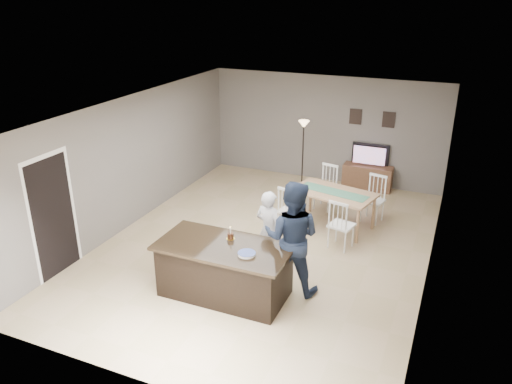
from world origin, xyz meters
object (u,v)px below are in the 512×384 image
at_px(floor_lamp, 303,137).
at_px(dining_table, 333,198).
at_px(tv_console, 367,177).
at_px(birthday_cake, 231,236).
at_px(kitchen_island, 225,270).
at_px(plate_stack, 247,254).
at_px(man, 292,238).
at_px(television, 370,155).
at_px(woman, 269,230).

bearing_deg(floor_lamp, dining_table, -54.25).
bearing_deg(tv_console, floor_lamp, -153.72).
xyz_separation_m(tv_console, birthday_cake, (-1.20, -5.33, 0.65)).
xyz_separation_m(kitchen_island, plate_stack, (0.46, -0.15, 0.47)).
distance_m(dining_table, floor_lamp, 2.22).
height_order(man, birthday_cake, man).
height_order(birthday_cake, plate_stack, birthday_cake).
distance_m(tv_console, man, 5.07).
relative_size(television, plate_stack, 3.32).
xyz_separation_m(woman, birthday_cake, (-0.35, -0.82, 0.21)).
height_order(plate_stack, dining_table, dining_table).
relative_size(tv_console, floor_lamp, 0.68).
distance_m(man, birthday_cake, 0.99).
bearing_deg(birthday_cake, floor_lamp, 93.40).
relative_size(television, man, 0.47).
bearing_deg(kitchen_island, plate_stack, -17.67).
distance_m(woman, birthday_cake, 0.92).
bearing_deg(man, birthday_cake, 12.15).
bearing_deg(dining_table, woman, -93.48).
relative_size(tv_console, birthday_cake, 5.49).
height_order(television, man, man).
height_order(tv_console, floor_lamp, floor_lamp).
xyz_separation_m(tv_console, man, (-0.26, -5.02, 0.66)).
bearing_deg(television, plate_stack, 82.71).
relative_size(man, plate_stack, 7.00).
bearing_deg(birthday_cake, man, 18.07).
bearing_deg(man, television, -98.80).
bearing_deg(woman, dining_table, -91.21).
bearing_deg(kitchen_island, birthday_cake, 90.10).
height_order(kitchen_island, tv_console, kitchen_island).
bearing_deg(kitchen_island, tv_console, 77.84).
relative_size(tv_console, woman, 0.81).
xyz_separation_m(television, man, (-0.26, -5.09, 0.10)).
height_order(woman, floor_lamp, floor_lamp).
height_order(woman, birthday_cake, woman).
relative_size(man, floor_lamp, 1.09).
height_order(tv_console, woman, woman).
xyz_separation_m(tv_console, dining_table, (-0.25, -2.43, 0.35)).
bearing_deg(man, plate_stack, 49.29).
distance_m(tv_console, floor_lamp, 1.96).
distance_m(kitchen_island, tv_console, 5.70).
bearing_deg(birthday_cake, tv_console, 77.30).
distance_m(man, floor_lamp, 4.48).
bearing_deg(woman, floor_lamp, -65.58).
xyz_separation_m(woman, plate_stack, (0.11, -1.21, 0.18)).
relative_size(woman, birthday_cake, 6.75).
bearing_deg(plate_stack, television, 82.71).
bearing_deg(tv_console, woman, -100.74).
xyz_separation_m(man, plate_stack, (-0.48, -0.70, -0.04)).
xyz_separation_m(birthday_cake, dining_table, (0.95, 2.90, -0.30)).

